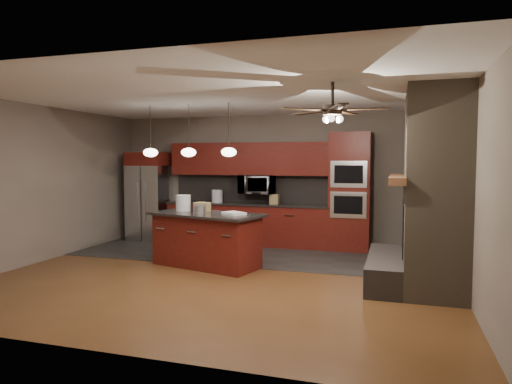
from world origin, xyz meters
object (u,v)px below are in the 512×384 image
(white_bucket, at_px, (183,203))
(counter_bucket, at_px, (217,196))
(paint_can, at_px, (199,209))
(cardboard_box, at_px, (202,207))
(microwave, at_px, (257,185))
(counter_box, at_px, (274,199))
(refrigerator, at_px, (149,196))
(paint_tray, at_px, (234,213))
(oven_tower, at_px, (350,192))
(kitchen_island, at_px, (206,239))

(white_bucket, bearing_deg, counter_bucket, 94.08)
(paint_can, relative_size, cardboard_box, 0.81)
(microwave, height_order, counter_box, microwave)
(refrigerator, bearing_deg, paint_tray, -36.65)
(cardboard_box, bearing_deg, microwave, 90.70)
(oven_tower, bearing_deg, refrigerator, -179.06)
(oven_tower, xyz_separation_m, counter_box, (-1.56, -0.04, -0.19))
(refrigerator, height_order, counter_bucket, refrigerator)
(oven_tower, distance_m, kitchen_island, 3.17)
(paint_can, distance_m, counter_bucket, 2.29)
(refrigerator, relative_size, white_bucket, 7.07)
(refrigerator, bearing_deg, microwave, 2.96)
(counter_bucket, bearing_deg, cardboard_box, -75.64)
(kitchen_island, bearing_deg, refrigerator, 152.98)
(refrigerator, distance_m, kitchen_island, 3.15)
(counter_bucket, relative_size, counter_box, 1.30)
(kitchen_island, relative_size, paint_tray, 5.58)
(kitchen_island, height_order, cardboard_box, cardboard_box)
(cardboard_box, bearing_deg, paint_can, -63.03)
(kitchen_island, xyz_separation_m, white_bucket, (-0.53, 0.20, 0.60))
(counter_bucket, distance_m, counter_box, 1.32)
(paint_tray, bearing_deg, cardboard_box, -163.27)
(kitchen_island, distance_m, white_bucket, 0.82)
(microwave, xyz_separation_m, cardboard_box, (-0.41, -1.98, -0.30))
(white_bucket, bearing_deg, paint_tray, -12.12)
(oven_tower, relative_size, counter_bucket, 8.78)
(paint_can, relative_size, counter_box, 0.98)
(counter_box, bearing_deg, oven_tower, 0.98)
(white_bucket, height_order, paint_tray, white_bucket)
(oven_tower, height_order, paint_tray, oven_tower)
(oven_tower, height_order, microwave, oven_tower)
(white_bucket, distance_m, paint_can, 0.51)
(paint_can, bearing_deg, refrigerator, 135.93)
(white_bucket, distance_m, paint_tray, 1.07)
(refrigerator, bearing_deg, cardboard_box, -40.93)
(microwave, xyz_separation_m, white_bucket, (-0.76, -2.00, -0.24))
(paint_can, bearing_deg, oven_tower, 43.79)
(cardboard_box, bearing_deg, kitchen_island, -40.36)
(counter_bucket, bearing_deg, paint_can, -75.60)
(white_bucket, bearing_deg, cardboard_box, 3.62)
(microwave, height_order, cardboard_box, microwave)
(paint_tray, xyz_separation_m, cardboard_box, (-0.68, 0.25, 0.06))
(refrigerator, relative_size, counter_bucket, 7.38)
(oven_tower, distance_m, paint_tray, 2.77)
(oven_tower, relative_size, paint_can, 11.63)
(white_bucket, distance_m, cardboard_box, 0.36)
(kitchen_island, bearing_deg, counter_bucket, 122.16)
(oven_tower, relative_size, kitchen_island, 1.12)
(kitchen_island, xyz_separation_m, paint_tray, (0.51, -0.02, 0.47))
(oven_tower, xyz_separation_m, white_bucket, (-2.74, -1.95, -0.13))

